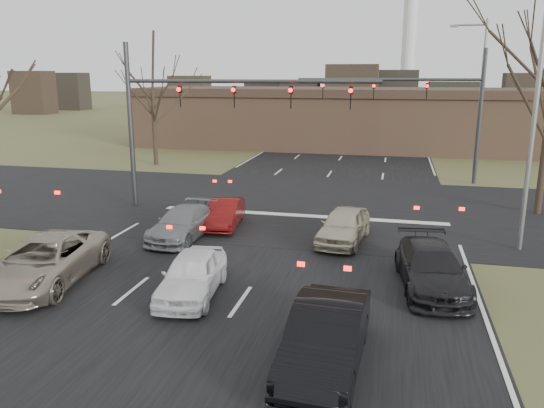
{
  "coord_description": "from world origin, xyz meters",
  "views": [
    {
      "loc": [
        4.18,
        -10.84,
        6.52
      ],
      "look_at": [
        -0.0,
        7.08,
        2.0
      ],
      "focal_mm": 35.0,
      "sensor_mm": 36.0,
      "label": 1
    }
  ],
  "objects": [
    {
      "name": "ground",
      "position": [
        0.0,
        0.0,
        0.0
      ],
      "size": [
        360.0,
        360.0,
        0.0
      ],
      "primitive_type": "plane",
      "color": "#484B28",
      "rests_on": "ground"
    },
    {
      "name": "road_main",
      "position": [
        0.0,
        60.0,
        0.01
      ],
      "size": [
        14.0,
        300.0,
        0.02
      ],
      "primitive_type": "cube",
      "color": "black",
      "rests_on": "ground"
    },
    {
      "name": "road_cross",
      "position": [
        0.0,
        15.0,
        0.01
      ],
      "size": [
        200.0,
        14.0,
        0.02
      ],
      "primitive_type": "cube",
      "color": "black",
      "rests_on": "ground"
    },
    {
      "name": "building",
      "position": [
        2.0,
        38.0,
        2.67
      ],
      "size": [
        42.4,
        10.4,
        5.3
      ],
      "color": "#89644A",
      "rests_on": "ground"
    },
    {
      "name": "mast_arm_near",
      "position": [
        -5.23,
        13.0,
        5.07
      ],
      "size": [
        12.12,
        0.24,
        8.0
      ],
      "color": "#383A3D",
      "rests_on": "ground"
    },
    {
      "name": "mast_arm_far",
      "position": [
        6.18,
        23.0,
        5.02
      ],
      "size": [
        11.12,
        0.24,
        8.0
      ],
      "color": "#383A3D",
      "rests_on": "ground"
    },
    {
      "name": "streetlight_right_near",
      "position": [
        8.82,
        10.0,
        5.59
      ],
      "size": [
        2.34,
        0.25,
        10.0
      ],
      "color": "gray",
      "rests_on": "ground"
    },
    {
      "name": "streetlight_right_far",
      "position": [
        9.32,
        27.0,
        5.59
      ],
      "size": [
        2.34,
        0.25,
        10.0
      ],
      "color": "gray",
      "rests_on": "ground"
    },
    {
      "name": "tree_left_far",
      "position": [
        -13.0,
        25.0,
        7.34
      ],
      "size": [
        5.7,
        5.7,
        9.5
      ],
      "color": "black",
      "rests_on": "ground"
    },
    {
      "name": "tree_right_far",
      "position": [
        15.0,
        35.0,
        6.96
      ],
      "size": [
        5.4,
        5.4,
        9.0
      ],
      "color": "black",
      "rests_on": "ground"
    },
    {
      "name": "car_silver_suv",
      "position": [
        -6.5,
        3.04,
        0.74
      ],
      "size": [
        3.11,
        5.62,
        1.49
      ],
      "primitive_type": "imported",
      "rotation": [
        0.0,
        0.0,
        0.12
      ],
      "color": "gray",
      "rests_on": "ground"
    },
    {
      "name": "car_white_sedan",
      "position": [
        -1.56,
        3.16,
        0.67
      ],
      "size": [
        1.97,
        4.05,
        1.33
      ],
      "primitive_type": "imported",
      "rotation": [
        0.0,
        0.0,
        0.11
      ],
      "color": "white",
      "rests_on": "ground"
    },
    {
      "name": "car_black_hatch",
      "position": [
        2.89,
        0.05,
        0.75
      ],
      "size": [
        1.76,
        4.59,
        1.49
      ],
      "primitive_type": "imported",
      "rotation": [
        0.0,
        0.0,
        -0.04
      ],
      "color": "black",
      "rests_on": "ground"
    },
    {
      "name": "car_charcoal_sedan",
      "position": [
        5.48,
        5.35,
        0.67
      ],
      "size": [
        2.42,
        4.84,
        1.35
      ],
      "primitive_type": "imported",
      "rotation": [
        0.0,
        0.0,
        0.12
      ],
      "color": "black",
      "rests_on": "ground"
    },
    {
      "name": "car_grey_ahead",
      "position": [
        -4.07,
        8.54,
        0.63
      ],
      "size": [
        1.97,
        4.4,
        1.25
      ],
      "primitive_type": "imported",
      "rotation": [
        0.0,
        0.0,
        -0.05
      ],
      "color": "gray",
      "rests_on": "ground"
    },
    {
      "name": "car_red_ahead",
      "position": [
        -2.93,
        10.52,
        0.6
      ],
      "size": [
        1.69,
        3.74,
        1.19
      ],
      "primitive_type": "imported",
      "rotation": [
        0.0,
        0.0,
        0.12
      ],
      "color": "#590D0C",
      "rests_on": "ground"
    },
    {
      "name": "car_silver_ahead",
      "position": [
        2.36,
        9.47,
        0.69
      ],
      "size": [
        2.12,
        4.21,
        1.38
      ],
      "primitive_type": "imported",
      "rotation": [
        0.0,
        0.0,
        -0.13
      ],
      "color": "#C0B69B",
      "rests_on": "ground"
    }
  ]
}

